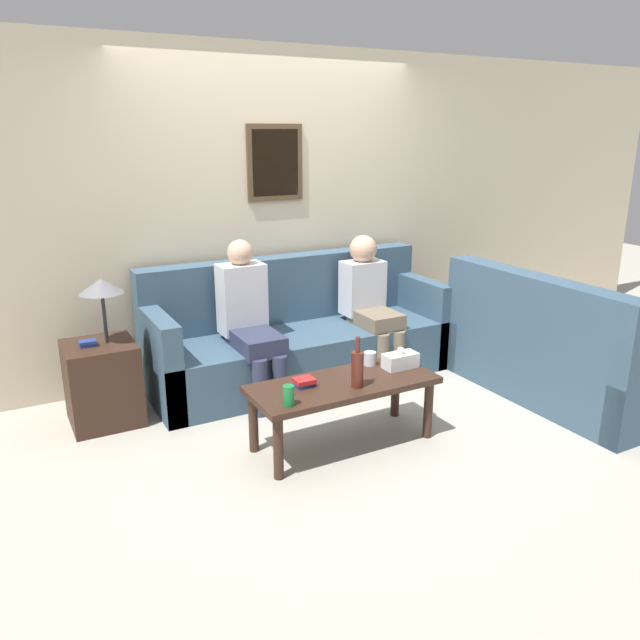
{
  "coord_description": "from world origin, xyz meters",
  "views": [
    {
      "loc": [
        -2.14,
        -3.8,
        1.95
      ],
      "look_at": [
        -0.14,
        -0.11,
        0.67
      ],
      "focal_mm": 35.0,
      "sensor_mm": 36.0,
      "label": 1
    }
  ],
  "objects_px": {
    "drinking_glass": "(370,358)",
    "person_left": "(249,317)",
    "coffee_table": "(343,391)",
    "couch_side": "(555,355)",
    "wine_bottle": "(357,368)",
    "person_right": "(370,299)",
    "couch_main": "(298,338)"
  },
  "relations": [
    {
      "from": "drinking_glass",
      "to": "person_left",
      "type": "xyz_separation_m",
      "value": [
        -0.53,
        0.84,
        0.15
      ]
    },
    {
      "from": "coffee_table",
      "to": "person_right",
      "type": "bearing_deg",
      "value": 50.22
    },
    {
      "from": "person_right",
      "to": "drinking_glass",
      "type": "bearing_deg",
      "value": -122.52
    },
    {
      "from": "couch_side",
      "to": "coffee_table",
      "type": "height_order",
      "value": "couch_side"
    },
    {
      "from": "couch_side",
      "to": "coffee_table",
      "type": "bearing_deg",
      "value": 86.93
    },
    {
      "from": "couch_main",
      "to": "person_left",
      "type": "height_order",
      "value": "person_left"
    },
    {
      "from": "couch_main",
      "to": "person_right",
      "type": "relative_size",
      "value": 2.16
    },
    {
      "from": "couch_side",
      "to": "wine_bottle",
      "type": "height_order",
      "value": "couch_side"
    },
    {
      "from": "couch_main",
      "to": "person_right",
      "type": "bearing_deg",
      "value": -14.59
    },
    {
      "from": "drinking_glass",
      "to": "person_left",
      "type": "height_order",
      "value": "person_left"
    },
    {
      "from": "wine_bottle",
      "to": "person_left",
      "type": "distance_m",
      "value": 1.15
    },
    {
      "from": "person_right",
      "to": "couch_side",
      "type": "bearing_deg",
      "value": -50.13
    },
    {
      "from": "couch_main",
      "to": "drinking_glass",
      "type": "height_order",
      "value": "couch_main"
    },
    {
      "from": "wine_bottle",
      "to": "drinking_glass",
      "type": "height_order",
      "value": "wine_bottle"
    },
    {
      "from": "wine_bottle",
      "to": "person_left",
      "type": "xyz_separation_m",
      "value": [
        -0.25,
        1.12,
        0.07
      ]
    },
    {
      "from": "coffee_table",
      "to": "person_left",
      "type": "relative_size",
      "value": 1.02
    },
    {
      "from": "wine_bottle",
      "to": "drinking_glass",
      "type": "relative_size",
      "value": 3.55
    },
    {
      "from": "couch_main",
      "to": "drinking_glass",
      "type": "xyz_separation_m",
      "value": [
        0.03,
        -1.02,
        0.15
      ]
    },
    {
      "from": "drinking_glass",
      "to": "person_left",
      "type": "bearing_deg",
      "value": 121.9
    },
    {
      "from": "person_right",
      "to": "wine_bottle",
      "type": "bearing_deg",
      "value": -125.83
    },
    {
      "from": "drinking_glass",
      "to": "couch_main",
      "type": "bearing_deg",
      "value": 91.9
    },
    {
      "from": "wine_bottle",
      "to": "person_right",
      "type": "distance_m",
      "value": 1.41
    },
    {
      "from": "person_left",
      "to": "person_right",
      "type": "distance_m",
      "value": 1.08
    },
    {
      "from": "wine_bottle",
      "to": "person_left",
      "type": "height_order",
      "value": "person_left"
    },
    {
      "from": "couch_main",
      "to": "couch_side",
      "type": "height_order",
      "value": "same"
    },
    {
      "from": "coffee_table",
      "to": "couch_main",
      "type": "bearing_deg",
      "value": 76.99
    },
    {
      "from": "couch_side",
      "to": "drinking_glass",
      "type": "xyz_separation_m",
      "value": [
        -1.49,
        0.26,
        0.15
      ]
    },
    {
      "from": "couch_side",
      "to": "person_left",
      "type": "xyz_separation_m",
      "value": [
        -2.02,
        1.11,
        0.3
      ]
    },
    {
      "from": "drinking_glass",
      "to": "wine_bottle",
      "type": "bearing_deg",
      "value": -134.54
    },
    {
      "from": "coffee_table",
      "to": "person_right",
      "type": "xyz_separation_m",
      "value": [
        0.86,
        1.03,
        0.25
      ]
    },
    {
      "from": "coffee_table",
      "to": "couch_side",
      "type": "bearing_deg",
      "value": -3.07
    },
    {
      "from": "coffee_table",
      "to": "drinking_glass",
      "type": "relative_size",
      "value": 13.16
    }
  ]
}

